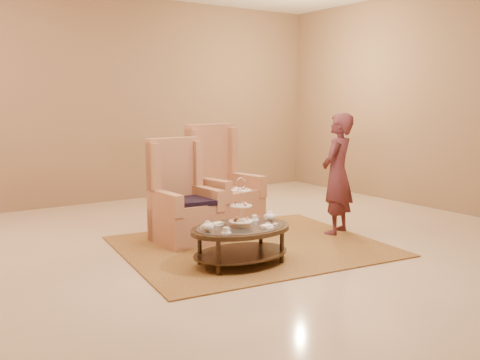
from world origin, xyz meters
TOP-DOWN VIEW (x-y plane):
  - ground at (0.00, 0.00)m, footprint 8.00×8.00m
  - ceiling at (0.00, 0.00)m, footprint 8.00×8.00m
  - wall_back at (0.00, 4.00)m, footprint 8.00×0.04m
  - wall_right at (4.00, 0.00)m, footprint 0.04×8.00m
  - rug at (0.21, 0.24)m, footprint 3.24×2.80m
  - tea_table at (-0.29, -0.28)m, footprint 1.16×0.82m
  - armchair_left at (-0.37, 0.91)m, footprint 0.72×0.75m
  - armchair_right at (0.36, 1.20)m, footprint 0.90×0.92m
  - person at (1.49, 0.14)m, footprint 0.68×0.58m

SIDE VIEW (x-z plane):
  - ground at x=0.00m, z-range 0.00..0.00m
  - ceiling at x=0.00m, z-range -0.01..0.01m
  - rug at x=0.21m, z-range 0.00..0.02m
  - tea_table at x=-0.29m, z-range -0.13..0.82m
  - armchair_left at x=-0.37m, z-range -0.21..1.08m
  - armchair_right at x=0.36m, z-range -0.23..1.19m
  - person at x=1.49m, z-range 0.00..1.58m
  - wall_back at x=0.00m, z-range 0.00..3.50m
  - wall_right at x=4.00m, z-range 0.00..3.50m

